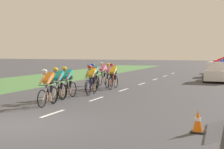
{
  "coord_description": "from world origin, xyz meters",
  "views": [
    {
      "loc": [
        6.17,
        -8.32,
        2.22
      ],
      "look_at": [
        0.41,
        7.08,
        1.1
      ],
      "focal_mm": 53.82,
      "sensor_mm": 36.0,
      "label": 1
    }
  ],
  "objects_px": {
    "cyclist_eighth": "(109,75)",
    "police_car_nearest": "(219,72)",
    "cyclist_fifth": "(91,78)",
    "cyclist_ninth": "(103,73)",
    "cyclist_lead": "(48,87)",
    "cyclist_second": "(58,84)",
    "traffic_cone_near": "(198,121)",
    "cyclist_third": "(67,82)",
    "cyclist_fourth": "(91,80)",
    "police_car_second": "(222,69)",
    "cyclist_seventh": "(113,76)",
    "police_car_third": "(224,66)",
    "cyclist_sixth": "(94,76)"
  },
  "relations": [
    {
      "from": "cyclist_second",
      "to": "police_car_nearest",
      "type": "bearing_deg",
      "value": 64.6
    },
    {
      "from": "cyclist_second",
      "to": "traffic_cone_near",
      "type": "bearing_deg",
      "value": -30.6
    },
    {
      "from": "police_car_second",
      "to": "traffic_cone_near",
      "type": "bearing_deg",
      "value": -89.28
    },
    {
      "from": "cyclist_lead",
      "to": "cyclist_second",
      "type": "height_order",
      "value": "same"
    },
    {
      "from": "cyclist_third",
      "to": "police_car_third",
      "type": "distance_m",
      "value": 23.83
    },
    {
      "from": "cyclist_fifth",
      "to": "cyclist_ninth",
      "type": "xyz_separation_m",
      "value": [
        -1.0,
        4.09,
        0.0
      ]
    },
    {
      "from": "cyclist_sixth",
      "to": "cyclist_ninth",
      "type": "xyz_separation_m",
      "value": [
        -0.52,
        2.62,
        0.0
      ]
    },
    {
      "from": "police_car_nearest",
      "to": "police_car_second",
      "type": "distance_m",
      "value": 5.29
    },
    {
      "from": "police_car_third",
      "to": "traffic_cone_near",
      "type": "xyz_separation_m",
      "value": [
        0.28,
        -27.83,
        -0.37
      ]
    },
    {
      "from": "police_car_second",
      "to": "cyclist_eighth",
      "type": "bearing_deg",
      "value": -117.03
    },
    {
      "from": "cyclist_fourth",
      "to": "police_car_second",
      "type": "bearing_deg",
      "value": 69.94
    },
    {
      "from": "cyclist_eighth",
      "to": "cyclist_ninth",
      "type": "bearing_deg",
      "value": 125.79
    },
    {
      "from": "cyclist_eighth",
      "to": "traffic_cone_near",
      "type": "bearing_deg",
      "value": -57.32
    },
    {
      "from": "cyclist_second",
      "to": "cyclist_sixth",
      "type": "height_order",
      "value": "same"
    },
    {
      "from": "cyclist_lead",
      "to": "cyclist_third",
      "type": "xyz_separation_m",
      "value": [
        -0.32,
        2.29,
        0.0
      ]
    },
    {
      "from": "cyclist_ninth",
      "to": "cyclist_eighth",
      "type": "bearing_deg",
      "value": -54.21
    },
    {
      "from": "cyclist_eighth",
      "to": "police_car_nearest",
      "type": "bearing_deg",
      "value": 47.95
    },
    {
      "from": "cyclist_lead",
      "to": "cyclist_ninth",
      "type": "xyz_separation_m",
      "value": [
        -1.18,
        8.9,
        0.0
      ]
    },
    {
      "from": "cyclist_third",
      "to": "cyclist_fifth",
      "type": "height_order",
      "value": "same"
    },
    {
      "from": "cyclist_fifth",
      "to": "cyclist_eighth",
      "type": "relative_size",
      "value": 1.0
    },
    {
      "from": "cyclist_second",
      "to": "police_car_nearest",
      "type": "height_order",
      "value": "police_car_nearest"
    },
    {
      "from": "cyclist_third",
      "to": "police_car_third",
      "type": "bearing_deg",
      "value": 74.62
    },
    {
      "from": "cyclist_seventh",
      "to": "traffic_cone_near",
      "type": "bearing_deg",
      "value": -57.6
    },
    {
      "from": "cyclist_sixth",
      "to": "police_car_third",
      "type": "distance_m",
      "value": 20.12
    },
    {
      "from": "cyclist_fifth",
      "to": "cyclist_lead",
      "type": "bearing_deg",
      "value": -87.77
    },
    {
      "from": "cyclist_eighth",
      "to": "cyclist_fourth",
      "type": "bearing_deg",
      "value": -83.28
    },
    {
      "from": "cyclist_fourth",
      "to": "police_car_nearest",
      "type": "height_order",
      "value": "police_car_nearest"
    },
    {
      "from": "cyclist_eighth",
      "to": "police_car_second",
      "type": "relative_size",
      "value": 0.39
    },
    {
      "from": "cyclist_third",
      "to": "cyclist_ninth",
      "type": "bearing_deg",
      "value": 97.45
    },
    {
      "from": "cyclist_sixth",
      "to": "traffic_cone_near",
      "type": "relative_size",
      "value": 2.69
    },
    {
      "from": "cyclist_sixth",
      "to": "police_car_third",
      "type": "relative_size",
      "value": 0.39
    },
    {
      "from": "cyclist_fourth",
      "to": "cyclist_third",
      "type": "bearing_deg",
      "value": -108.72
    },
    {
      "from": "cyclist_lead",
      "to": "police_car_third",
      "type": "height_order",
      "value": "police_car_third"
    },
    {
      "from": "cyclist_second",
      "to": "cyclist_fourth",
      "type": "xyz_separation_m",
      "value": [
        0.46,
        2.6,
        0.0
      ]
    },
    {
      "from": "cyclist_third",
      "to": "cyclist_eighth",
      "type": "distance_m",
      "value": 5.26
    },
    {
      "from": "cyclist_fifth",
      "to": "cyclist_seventh",
      "type": "relative_size",
      "value": 1.0
    },
    {
      "from": "cyclist_ninth",
      "to": "police_car_nearest",
      "type": "relative_size",
      "value": 0.39
    },
    {
      "from": "cyclist_fifth",
      "to": "police_car_nearest",
      "type": "bearing_deg",
      "value": 57.25
    },
    {
      "from": "cyclist_lead",
      "to": "cyclist_second",
      "type": "xyz_separation_m",
      "value": [
        -0.24,
        1.29,
        0.0
      ]
    },
    {
      "from": "cyclist_third",
      "to": "police_car_second",
      "type": "distance_m",
      "value": 18.53
    },
    {
      "from": "cyclist_lead",
      "to": "cyclist_seventh",
      "type": "bearing_deg",
      "value": 87.03
    },
    {
      "from": "cyclist_sixth",
      "to": "police_car_second",
      "type": "relative_size",
      "value": 0.39
    },
    {
      "from": "cyclist_sixth",
      "to": "traffic_cone_near",
      "type": "xyz_separation_m",
      "value": [
        6.94,
        -8.85,
        -0.48
      ]
    },
    {
      "from": "cyclist_seventh",
      "to": "police_car_nearest",
      "type": "distance_m",
      "value": 9.51
    },
    {
      "from": "cyclist_fourth",
      "to": "cyclist_ninth",
      "type": "xyz_separation_m",
      "value": [
        -1.41,
        5.01,
        0.0
      ]
    },
    {
      "from": "police_car_third",
      "to": "cyclist_sixth",
      "type": "bearing_deg",
      "value": -109.34
    },
    {
      "from": "cyclist_second",
      "to": "police_car_second",
      "type": "distance_m",
      "value": 19.45
    },
    {
      "from": "cyclist_lead",
      "to": "cyclist_seventh",
      "type": "distance_m",
      "value": 6.78
    },
    {
      "from": "cyclist_fifth",
      "to": "cyclist_second",
      "type": "bearing_deg",
      "value": -90.82
    },
    {
      "from": "cyclist_second",
      "to": "cyclist_lead",
      "type": "bearing_deg",
      "value": -79.54
    }
  ]
}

